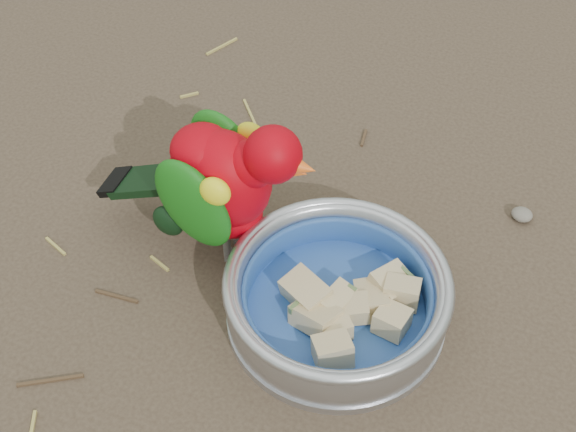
% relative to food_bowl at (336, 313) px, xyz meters
% --- Properties ---
extents(ground, '(60.00, 60.00, 0.00)m').
position_rel_food_bowl_xyz_m(ground, '(0.04, -0.06, -0.01)').
color(ground, '#47392B').
extents(food_bowl, '(0.22, 0.22, 0.02)m').
position_rel_food_bowl_xyz_m(food_bowl, '(0.00, 0.00, 0.00)').
color(food_bowl, '#B2B2BA').
rests_on(food_bowl, ground).
extents(bowl_wall, '(0.22, 0.22, 0.04)m').
position_rel_food_bowl_xyz_m(bowl_wall, '(0.00, 0.00, 0.03)').
color(bowl_wall, '#B2B2BA').
rests_on(bowl_wall, food_bowl).
extents(fruit_wedges, '(0.13, 0.13, 0.03)m').
position_rel_food_bowl_xyz_m(fruit_wedges, '(0.00, 0.00, 0.02)').
color(fruit_wedges, tan).
rests_on(fruit_wedges, food_bowl).
extents(lory_parrot, '(0.22, 0.11, 0.18)m').
position_rel_food_bowl_xyz_m(lory_parrot, '(-0.14, 0.04, 0.08)').
color(lory_parrot, '#AA000B').
rests_on(lory_parrot, ground).
extents(ground_debris, '(0.90, 0.80, 0.01)m').
position_rel_food_bowl_xyz_m(ground_debris, '(0.00, -0.05, -0.01)').
color(ground_debris, '#A99849').
rests_on(ground_debris, ground).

